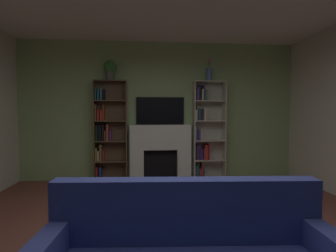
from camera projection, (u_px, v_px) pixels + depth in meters
The scene contains 9 objects.
ground_plane at pixel (179, 249), 2.72m from camera, with size 7.20×7.20×0.00m, color brown.
wall_back_accent at pixel (160, 111), 5.67m from camera, with size 5.76×0.06×2.83m, color #95B978.
fireplace at pixel (160, 151), 5.56m from camera, with size 1.34×0.53×1.13m.
tv at pixel (160, 111), 5.61m from camera, with size 0.98×0.06×0.56m, color black.
bookshelf_left at pixel (107, 132), 5.47m from camera, with size 0.65×0.26×2.01m.
bookshelf_right at pixel (205, 131), 5.63m from camera, with size 0.65×0.31×2.01m.
potted_plant at pixel (110, 69), 5.36m from camera, with size 0.25×0.25×0.39m.
vase_with_flowers at pixel (209, 73), 5.55m from camera, with size 0.11×0.11×0.45m.
coffee_table at pixel (176, 229), 2.41m from camera, with size 0.89×0.51×0.39m.
Camera 1 is at (-0.35, -2.64, 1.35)m, focal length 29.10 mm.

